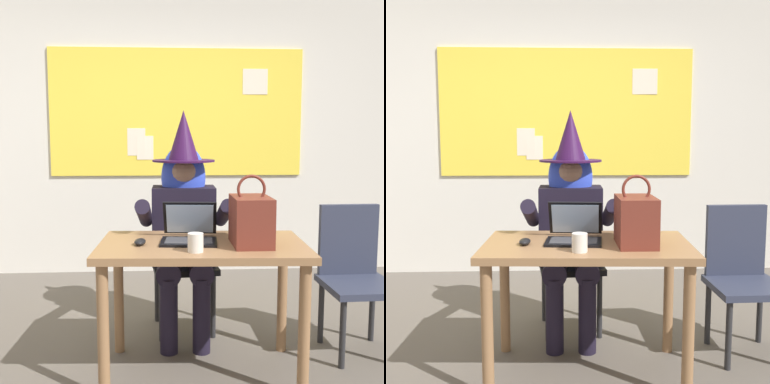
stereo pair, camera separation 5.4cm
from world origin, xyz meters
TOP-DOWN VIEW (x-y plane):
  - ground_plane at (0.00, 0.00)m, footprint 24.00×24.00m
  - wall_back_bulletin at (0.00, 2.04)m, footprint 5.85×2.25m
  - desk_main at (0.07, -0.02)m, footprint 1.16×0.71m
  - chair_at_desk at (-0.01, 0.67)m, footprint 0.46×0.46m
  - person_costumed at (-0.00, 0.55)m, footprint 0.60×0.68m
  - laptop at (0.01, 0.03)m, footprint 0.33×0.34m
  - computer_mouse at (-0.26, -0.05)m, footprint 0.07×0.11m
  - handbag at (0.33, -0.08)m, footprint 0.20×0.30m
  - coffee_mug at (0.02, -0.22)m, footprint 0.08×0.08m
  - chair_extra_corner at (1.04, 0.23)m, footprint 0.43×0.43m

SIDE VIEW (x-z plane):
  - ground_plane at x=0.00m, z-range 0.00..0.00m
  - chair_extra_corner at x=1.04m, z-range 0.05..0.95m
  - chair_at_desk at x=-0.01m, z-range 0.06..0.98m
  - desk_main at x=0.07m, z-range 0.26..1.00m
  - computer_mouse at x=-0.26m, z-range 0.75..0.78m
  - coffee_mug at x=0.02m, z-range 0.75..0.84m
  - laptop at x=0.01m, z-range 0.69..0.90m
  - person_costumed at x=0.00m, z-range 0.07..1.56m
  - handbag at x=0.33m, z-range 0.69..1.07m
  - wall_back_bulletin at x=0.00m, z-range 0.01..2.83m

